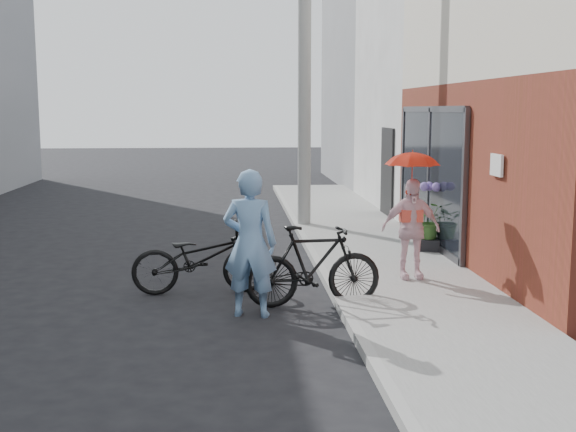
{
  "coord_description": "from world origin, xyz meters",
  "views": [
    {
      "loc": [
        -0.45,
        -9.38,
        2.57
      ],
      "look_at": [
        0.32,
        0.53,
        1.1
      ],
      "focal_mm": 45.0,
      "sensor_mm": 36.0,
      "label": 1
    }
  ],
  "objects": [
    {
      "name": "sidewalk",
      "position": [
        2.1,
        2.0,
        0.06
      ],
      "size": [
        2.2,
        24.0,
        0.12
      ],
      "primitive_type": "cube",
      "color": "gray",
      "rests_on": "ground"
    },
    {
      "name": "potted_plant",
      "position": [
        3.0,
        2.86,
        0.65
      ],
      "size": [
        0.59,
        0.51,
        0.66
      ],
      "primitive_type": "imported",
      "color": "#325823",
      "rests_on": "planter"
    },
    {
      "name": "ground",
      "position": [
        0.0,
        0.0,
        0.0
      ],
      "size": [
        80.0,
        80.0,
        0.0
      ],
      "primitive_type": "plane",
      "color": "black",
      "rests_on": "ground"
    },
    {
      "name": "kimono_woman",
      "position": [
        2.14,
        0.79,
        0.85
      ],
      "size": [
        0.87,
        0.38,
        1.47
      ],
      "primitive_type": "imported",
      "rotation": [
        0.0,
        0.0,
        0.03
      ],
      "color": "silver",
      "rests_on": "sidewalk"
    },
    {
      "name": "curb",
      "position": [
        0.94,
        2.0,
        0.06
      ],
      "size": [
        0.12,
        24.0,
        0.12
      ],
      "primitive_type": "cube",
      "color": "#9E9E99",
      "rests_on": "ground"
    },
    {
      "name": "parasol",
      "position": [
        2.14,
        0.79,
        1.92
      ],
      "size": [
        0.75,
        0.75,
        0.66
      ],
      "primitive_type": "imported",
      "color": "red",
      "rests_on": "kimono_woman"
    },
    {
      "name": "bike_right",
      "position": [
        0.6,
        -0.19,
        0.54
      ],
      "size": [
        1.85,
        0.68,
        1.09
      ],
      "primitive_type": "imported",
      "rotation": [
        0.0,
        0.0,
        1.67
      ],
      "color": "black",
      "rests_on": "ground"
    },
    {
      "name": "planter",
      "position": [
        3.0,
        2.86,
        0.22
      ],
      "size": [
        0.48,
        0.48,
        0.2
      ],
      "primitive_type": "cube",
      "rotation": [
        0.0,
        0.0,
        -0.32
      ],
      "color": "black",
      "rests_on": "sidewalk"
    },
    {
      "name": "plaster_building",
      "position": [
        7.2,
        9.0,
        3.5
      ],
      "size": [
        8.0,
        6.0,
        7.0
      ],
      "primitive_type": "cube",
      "color": "white",
      "rests_on": "ground"
    },
    {
      "name": "utility_pole",
      "position": [
        1.1,
        6.0,
        3.5
      ],
      "size": [
        0.28,
        0.28,
        7.0
      ],
      "primitive_type": "cylinder",
      "color": "#9E9E99",
      "rests_on": "ground"
    },
    {
      "name": "bike_left",
      "position": [
        -0.9,
        0.6,
        0.5
      ],
      "size": [
        1.95,
        0.79,
        1.01
      ],
      "primitive_type": "imported",
      "rotation": [
        0.0,
        0.0,
        1.63
      ],
      "color": "black",
      "rests_on": "ground"
    },
    {
      "name": "officer",
      "position": [
        -0.24,
        -0.57,
        0.93
      ],
      "size": [
        0.76,
        0.58,
        1.85
      ],
      "primitive_type": "imported",
      "rotation": [
        0.0,
        0.0,
        2.93
      ],
      "color": "#6991BC",
      "rests_on": "ground"
    },
    {
      "name": "east_building_far",
      "position": [
        7.2,
        16.0,
        3.5
      ],
      "size": [
        8.0,
        8.0,
        7.0
      ],
      "primitive_type": "cube",
      "color": "gray",
      "rests_on": "ground"
    }
  ]
}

